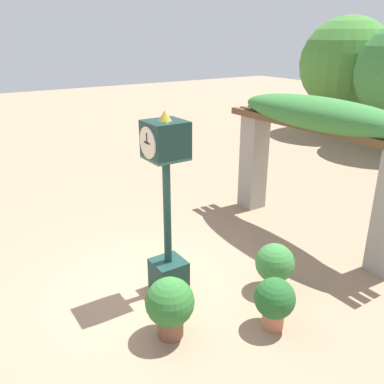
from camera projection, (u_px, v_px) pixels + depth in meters
name	position (u px, v px, depth m)	size (l,w,h in m)	color
ground_plane	(153.00, 288.00, 7.39)	(60.00, 60.00, 0.00)	#9E7A60
pedestal_clock	(167.00, 202.00, 6.75)	(0.61, 0.66, 3.23)	#14332D
pergola	(317.00, 134.00, 8.61)	(5.00, 1.13, 3.11)	gray
potted_plant_near_left	(275.00, 301.00, 6.24)	(0.64, 0.64, 0.85)	#B26B4C
potted_plant_near_right	(275.00, 264.00, 7.19)	(0.69, 0.69, 0.89)	brown
potted_plant_far_left	(170.00, 305.00, 6.04)	(0.74, 0.74, 0.97)	brown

